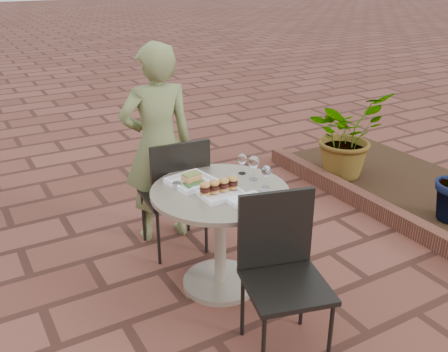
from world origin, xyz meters
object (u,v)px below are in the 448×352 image
chair_far (177,188)px  diner (158,145)px  plate_salmon (192,181)px  chair_near (281,261)px  cafe_table (220,223)px  plate_tuna (251,202)px  plate_sliders (219,189)px

chair_far → diner: (-0.00, 0.32, 0.24)m
plate_salmon → chair_near: bearing=-80.9°
cafe_table → diner: 0.91m
chair_near → diner: diner is taller
cafe_table → plate_tuna: 0.39m
diner → plate_tuna: (0.13, -1.13, -0.04)m
plate_salmon → chair_far: bearing=82.5°
plate_salmon → plate_sliders: plate_sliders is taller
diner → plate_salmon: bearing=92.8°
diner → plate_sliders: size_ratio=5.83×
chair_far → chair_near: size_ratio=1.00×
plate_salmon → plate_sliders: 0.25m
cafe_table → plate_tuna: size_ratio=3.71×
plate_sliders → plate_tuna: 0.24m
chair_near → plate_tuna: bearing=99.1°
chair_near → plate_sliders: (-0.06, 0.60, 0.22)m
plate_sliders → diner: bearing=91.8°
cafe_table → chair_near: bearing=-88.4°
plate_salmon → plate_tuna: bearing=-69.2°
chair_near → plate_tuna: size_ratio=3.83×
cafe_table → diner: bearing=94.6°
cafe_table → chair_far: (-0.07, 0.53, 0.07)m
diner → plate_sliders: diner is taller
cafe_table → plate_tuna: bearing=-78.1°
chair_far → plate_salmon: bearing=87.2°
plate_sliders → chair_near: bearing=-84.5°
chair_near → diner: 1.53m
plate_sliders → plate_salmon: bearing=107.8°
chair_far → chair_near: (0.09, -1.19, 0.00)m
plate_salmon → diner: bearing=86.1°
chair_far → plate_sliders: chair_far is taller
chair_near → plate_tuna: (0.04, 0.38, 0.19)m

